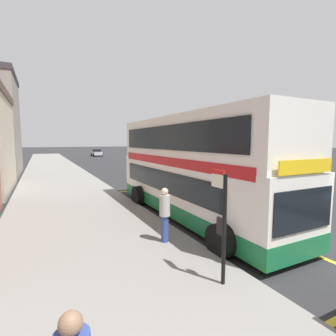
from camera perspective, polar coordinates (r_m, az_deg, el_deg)
ground_plane at (r=36.52m, az=-13.50°, el=0.60°), size 260.00×260.00×0.00m
pavement_near at (r=35.57m, az=-24.53°, el=0.19°), size 6.00×76.00×0.14m
double_decker_bus at (r=11.21m, az=5.23°, el=-0.56°), size 3.24×10.83×4.40m
bus_bay_markings at (r=11.47m, az=4.83°, el=-10.93°), size 2.81×13.81×0.01m
bus_stop_sign at (r=5.86m, az=12.13°, el=-10.75°), size 0.09×0.51×2.57m
parked_car_silver_behind at (r=59.50m, az=-15.82°, el=3.34°), size 2.09×4.20×1.62m
pedestrian_further_back at (r=8.14m, az=-0.74°, el=-10.02°), size 0.34×0.34×1.75m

